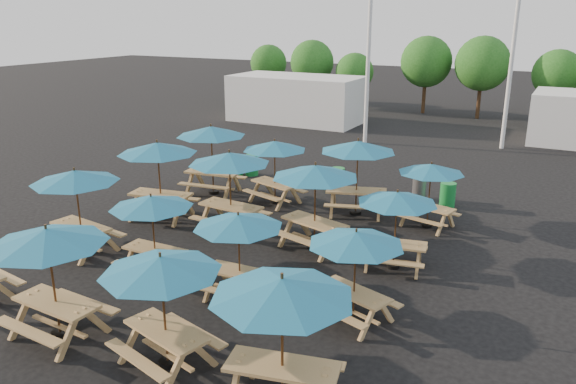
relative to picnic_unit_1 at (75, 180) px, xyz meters
The scene contains 30 objects.
ground 5.53m from the picnic_unit_1, 36.18° to the left, with size 120.00×120.00×0.00m, color black.
picnic_unit_1 is the anchor object (origin of this frame).
picnic_unit_2 3.19m from the picnic_unit_1, 86.90° to the left, with size 2.90×2.90×2.55m.
picnic_unit_3 6.18m from the picnic_unit_1, 88.77° to the left, with size 2.82×2.82×2.56m.
picnic_unit_4 4.47m from the picnic_unit_1, 49.13° to the right, with size 2.50×2.50×2.41m.
picnic_unit_5 2.77m from the picnic_unit_1, ahead, with size 2.08×2.08×2.11m.
picnic_unit_6 4.33m from the picnic_unit_1, 49.86° to the left, with size 2.61×2.61×2.49m.
picnic_unit_7 6.83m from the picnic_unit_1, 66.68° to the left, with size 2.77×2.77×2.26m.
picnic_unit_8 6.37m from the picnic_unit_1, 29.51° to the right, with size 2.71×2.71×2.26m.
picnic_unit_9 5.37m from the picnic_unit_1, ahead, with size 2.15×2.15×2.10m.
picnic_unit_10 6.51m from the picnic_unit_1, 29.91° to the left, with size 3.00×3.00×2.47m.
picnic_unit_11 8.62m from the picnic_unit_1, 49.06° to the left, with size 3.10×3.10×2.51m.
picnic_unit_12 8.65m from the picnic_unit_1, 21.57° to the right, with size 2.84×2.84×2.42m.
picnic_unit_13 8.08m from the picnic_unit_1, ahead, with size 2.60×2.60×2.09m.
picnic_unit_14 8.59m from the picnic_unit_1, 20.62° to the left, with size 2.41×2.41×2.11m.
picnic_unit_15 10.32m from the picnic_unit_1, 38.49° to the left, with size 2.44×2.44×2.06m.
waste_bin_0 8.87m from the picnic_unit_1, 93.06° to the left, with size 0.53×0.53×0.85m, color #188434.
waste_bin_1 9.18m from the picnic_unit_1, 89.45° to the left, with size 0.53×0.53×0.85m, color #188434.
waste_bin_2 9.77m from the picnic_unit_1, 65.11° to the left, with size 0.53×0.53×0.85m, color #188434.
waste_bin_3 11.62m from the picnic_unit_1, 51.72° to the left, with size 0.53×0.53×0.85m, color gray.
waste_bin_4 12.05m from the picnic_unit_1, 46.60° to the left, with size 0.53×0.53×0.85m, color #188434.
mast_0 17.59m from the picnic_unit_1, 82.86° to the left, with size 0.20×0.20×12.00m, color silver.
mast_1 21.25m from the picnic_unit_1, 65.59° to the left, with size 0.20×0.20×12.00m, color silver.
event_tent_0 21.39m from the picnic_unit_1, 100.43° to the left, with size 8.00×4.00×2.80m, color silver.
tree_0 29.98m from the picnic_unit_1, 109.37° to the left, with size 2.80×2.80×4.24m.
tree_1 27.52m from the picnic_unit_1, 101.78° to the left, with size 3.11×3.11×4.72m.
tree_2 26.78m from the picnic_unit_1, 94.84° to the left, with size 2.59×2.59×3.93m.
tree_3 27.87m from the picnic_unit_1, 85.10° to the left, with size 3.36×3.36×5.09m.
tree_4 27.97m from the picnic_unit_1, 77.53° to the left, with size 3.41×3.41×5.17m.
tree_5 29.58m from the picnic_unit_1, 69.50° to the left, with size 2.94×2.94×4.45m.
Camera 1 is at (7.69, -13.26, 6.35)m, focal length 35.00 mm.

